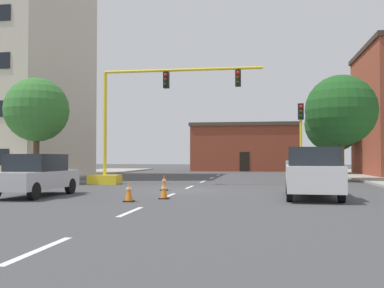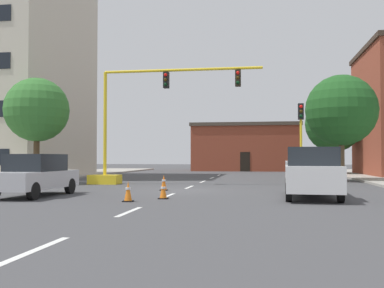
{
  "view_description": "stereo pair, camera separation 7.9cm",
  "coord_description": "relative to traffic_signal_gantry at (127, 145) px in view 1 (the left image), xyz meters",
  "views": [
    {
      "loc": [
        3.82,
        -21.32,
        1.61
      ],
      "look_at": [
        -0.34,
        5.55,
        2.41
      ],
      "focal_mm": 41.92,
      "sensor_mm": 36.0,
      "label": 1
    },
    {
      "loc": [
        3.89,
        -21.31,
        1.61
      ],
      "look_at": [
        -0.34,
        5.55,
        2.41
      ],
      "focal_mm": 41.92,
      "sensor_mm": 36.0,
      "label": 2
    }
  ],
  "objects": [
    {
      "name": "ground_plane",
      "position": [
        4.09,
        -4.48,
        -2.32
      ],
      "size": [
        160.0,
        160.0,
        0.0
      ],
      "primitive_type": "plane",
      "color": "#424244"
    },
    {
      "name": "sidewalk_left",
      "position": [
        -9.12,
        3.52,
        -2.25
      ],
      "size": [
        6.0,
        56.0,
        0.14
      ],
      "primitive_type": "cube",
      "color": "#9E998E",
      "rests_on": "ground_plane"
    },
    {
      "name": "lane_stripe_seg_0",
      "position": [
        4.09,
        -18.48,
        -2.31
      ],
      "size": [
        0.16,
        2.4,
        0.01
      ],
      "primitive_type": "cube",
      "color": "silver",
      "rests_on": "ground_plane"
    },
    {
      "name": "lane_stripe_seg_1",
      "position": [
        4.09,
        -12.98,
        -2.31
      ],
      "size": [
        0.16,
        2.4,
        0.01
      ],
      "primitive_type": "cube",
      "color": "silver",
      "rests_on": "ground_plane"
    },
    {
      "name": "lane_stripe_seg_2",
      "position": [
        4.09,
        -7.48,
        -2.31
      ],
      "size": [
        0.16,
        2.4,
        0.01
      ],
      "primitive_type": "cube",
      "color": "silver",
      "rests_on": "ground_plane"
    },
    {
      "name": "lane_stripe_seg_3",
      "position": [
        4.09,
        -1.98,
        -2.31
      ],
      "size": [
        0.16,
        2.4,
        0.01
      ],
      "primitive_type": "cube",
      "color": "silver",
      "rests_on": "ground_plane"
    },
    {
      "name": "lane_stripe_seg_4",
      "position": [
        4.09,
        3.52,
        -2.31
      ],
      "size": [
        0.16,
        2.4,
        0.01
      ],
      "primitive_type": "cube",
      "color": "silver",
      "rests_on": "ground_plane"
    },
    {
      "name": "lane_stripe_seg_5",
      "position": [
        4.09,
        9.02,
        -2.31
      ],
      "size": [
        0.16,
        2.4,
        0.01
      ],
      "primitive_type": "cube",
      "color": "silver",
      "rests_on": "ground_plane"
    },
    {
      "name": "lane_stripe_seg_6",
      "position": [
        4.09,
        14.52,
        -2.31
      ],
      "size": [
        0.16,
        2.4,
        0.01
      ],
      "primitive_type": "cube",
      "color": "silver",
      "rests_on": "ground_plane"
    },
    {
      "name": "building_brick_center",
      "position": [
        6.04,
        29.32,
        0.5
      ],
      "size": [
        12.77,
        8.71,
        5.61
      ],
      "color": "brown",
      "rests_on": "ground_plane"
    },
    {
      "name": "traffic_signal_gantry",
      "position": [
        0.0,
        0.0,
        0.0
      ],
      "size": [
        10.31,
        1.2,
        6.83
      ],
      "color": "yellow",
      "rests_on": "ground_plane"
    },
    {
      "name": "traffic_light_pole_right",
      "position": [
        10.25,
        1.4,
        1.21
      ],
      "size": [
        0.32,
        0.47,
        4.8
      ],
      "color": "yellow",
      "rests_on": "ground_plane"
    },
    {
      "name": "tree_right_far",
      "position": [
        14.46,
        16.81,
        2.35
      ],
      "size": [
        5.16,
        5.16,
        7.26
      ],
      "color": "#4C3823",
      "rests_on": "ground_plane"
    },
    {
      "name": "tree_right_mid",
      "position": [
        13.19,
        5.14,
        2.41
      ],
      "size": [
        4.73,
        4.73,
        7.11
      ],
      "color": "brown",
      "rests_on": "ground_plane"
    },
    {
      "name": "tree_left_near",
      "position": [
        -5.67,
        -0.24,
        2.18
      ],
      "size": [
        3.91,
        3.91,
        6.48
      ],
      "color": "#4C3823",
      "rests_on": "ground_plane"
    },
    {
      "name": "pickup_truck_white",
      "position": [
        9.9,
        -7.48,
        -1.34
      ],
      "size": [
        2.25,
        5.49,
        1.99
      ],
      "color": "white",
      "rests_on": "ground_plane"
    },
    {
      "name": "sedan_silver_near_left",
      "position": [
        -1.29,
        -8.54,
        -1.43
      ],
      "size": [
        1.96,
        4.54,
        1.74
      ],
      "color": "#B7B7BC",
      "rests_on": "ground_plane"
    },
    {
      "name": "traffic_cone_roadside_a",
      "position": [
        3.17,
        -10.09,
        -1.95
      ],
      "size": [
        0.36,
        0.36,
        0.75
      ],
      "color": "black",
      "rests_on": "ground_plane"
    },
    {
      "name": "traffic_cone_roadside_b",
      "position": [
        4.18,
        -8.83,
        -1.99
      ],
      "size": [
        0.36,
        0.36,
        0.67
      ],
      "color": "black",
      "rests_on": "ground_plane"
    },
    {
      "name": "traffic_cone_roadside_c",
      "position": [
        3.25,
        -4.54,
        -1.94
      ],
      "size": [
        0.36,
        0.36,
        0.76
      ],
      "color": "black",
      "rests_on": "ground_plane"
    }
  ]
}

